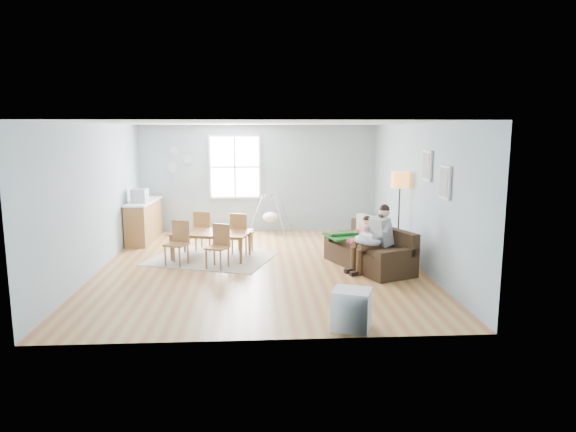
{
  "coord_description": "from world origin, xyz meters",
  "views": [
    {
      "loc": [
        -0.05,
        -9.54,
        2.59
      ],
      "look_at": [
        0.52,
        -0.18,
        1.0
      ],
      "focal_mm": 32.0,
      "sensor_mm": 36.0,
      "label": 1
    }
  ],
  "objects": [
    {
      "name": "counter",
      "position": [
        -2.7,
        2.46,
        0.48
      ],
      "size": [
        0.58,
        1.72,
        0.95
      ],
      "color": "brown",
      "rests_on": "room"
    },
    {
      "name": "monitor",
      "position": [
        -2.7,
        2.14,
        1.11
      ],
      "size": [
        0.36,
        0.34,
        0.31
      ],
      "color": "#A5A5AA",
      "rests_on": "counter"
    },
    {
      "name": "pictures",
      "position": [
        2.97,
        -1.05,
        1.85
      ],
      "size": [
        0.05,
        1.34,
        0.74
      ],
      "color": "silver",
      "rests_on": "room"
    },
    {
      "name": "dining_table",
      "position": [
        -0.99,
        0.64,
        0.28
      ],
      "size": [
        1.73,
        1.21,
        0.55
      ],
      "primitive_type": "imported",
      "rotation": [
        0.0,
        0.0,
        -0.23
      ],
      "color": "brown",
      "rests_on": "rug"
    },
    {
      "name": "infant",
      "position": [
        1.94,
        -0.53,
        0.68
      ],
      "size": [
        0.24,
        0.33,
        0.12
      ],
      "color": "white",
      "rests_on": "nursing_pillow"
    },
    {
      "name": "window",
      "position": [
        -0.6,
        3.46,
        1.65
      ],
      "size": [
        1.32,
        0.08,
        1.62
      ],
      "color": "silver",
      "rests_on": "room"
    },
    {
      "name": "baby_swing",
      "position": [
        0.29,
        3.1,
        0.44
      ],
      "size": [
        1.17,
        1.19,
        0.98
      ],
      "color": "#A5A5AA",
      "rests_on": "room"
    },
    {
      "name": "father",
      "position": [
        2.08,
        -0.51,
        0.66
      ],
      "size": [
        0.92,
        0.62,
        1.24
      ],
      "color": "gray",
      "rests_on": "sofa"
    },
    {
      "name": "floor_lamp",
      "position": [
        2.8,
        0.48,
        1.45
      ],
      "size": [
        0.35,
        0.35,
        1.75
      ],
      "color": "black",
      "rests_on": "room"
    },
    {
      "name": "rug",
      "position": [
        -0.99,
        0.64,
        0.01
      ],
      "size": [
        2.8,
        2.46,
        0.01
      ],
      "primitive_type": "cube",
      "rotation": [
        0.0,
        0.0,
        -0.34
      ],
      "color": "#A39E95",
      "rests_on": "room"
    },
    {
      "name": "chair_ne",
      "position": [
        -0.4,
        1.05,
        0.49
      ],
      "size": [
        0.52,
        0.52,
        0.87
      ],
      "color": "#975E34",
      "rests_on": "rug"
    },
    {
      "name": "nursing_pillow",
      "position": [
        1.95,
        -0.56,
        0.6
      ],
      "size": [
        0.62,
        0.62,
        0.2
      ],
      "primitive_type": "torus",
      "rotation": [
        0.0,
        0.14,
        0.32
      ],
      "color": "silver",
      "rests_on": "father"
    },
    {
      "name": "green_throw",
      "position": [
        1.78,
        0.36,
        0.5
      ],
      "size": [
        1.04,
        0.92,
        0.04
      ],
      "primitive_type": "cube",
      "rotation": [
        0.0,
        0.0,
        0.25
      ],
      "color": "#155F1A",
      "rests_on": "sofa"
    },
    {
      "name": "room",
      "position": [
        0.0,
        0.0,
        2.42
      ],
      "size": [
        8.4,
        9.4,
        3.9
      ],
      "color": "#A15E39"
    },
    {
      "name": "chair_sw",
      "position": [
        -1.57,
        0.22,
        0.48
      ],
      "size": [
        0.5,
        0.5,
        0.85
      ],
      "color": "#975E34",
      "rests_on": "rug"
    },
    {
      "name": "sofa",
      "position": [
        2.09,
        -0.21,
        0.28
      ],
      "size": [
        1.5,
        2.1,
        0.78
      ],
      "color": "black",
      "rests_on": "room"
    },
    {
      "name": "chair_nw",
      "position": [
        -1.19,
        1.32,
        0.49
      ],
      "size": [
        0.49,
        0.49,
        0.87
      ],
      "color": "#975E34",
      "rests_on": "rug"
    },
    {
      "name": "beige_pillow",
      "position": [
        2.09,
        0.34,
        0.7
      ],
      "size": [
        0.28,
        0.45,
        0.44
      ],
      "primitive_type": "cube",
      "rotation": [
        0.0,
        0.0,
        0.4
      ],
      "color": "#C8B498",
      "rests_on": "sofa"
    },
    {
      "name": "wall_plates",
      "position": [
        -2.0,
        3.47,
        1.83
      ],
      "size": [
        0.67,
        0.02,
        0.66
      ],
      "color": "#A0B8C0",
      "rests_on": "room"
    },
    {
      "name": "toddler",
      "position": [
        1.96,
        -0.06,
        0.66
      ],
      "size": [
        0.51,
        0.36,
        0.76
      ],
      "color": "white",
      "rests_on": "sofa"
    },
    {
      "name": "chair_se",
      "position": [
        -0.77,
        -0.06,
        0.46
      ],
      "size": [
        0.5,
        0.5,
        0.83
      ],
      "color": "#975E34",
      "rests_on": "rug"
    },
    {
      "name": "storage_cube",
      "position": [
        1.16,
        -3.2,
        0.27
      ],
      "size": [
        0.6,
        0.57,
        0.53
      ],
      "color": "white",
      "rests_on": "room"
    }
  ]
}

